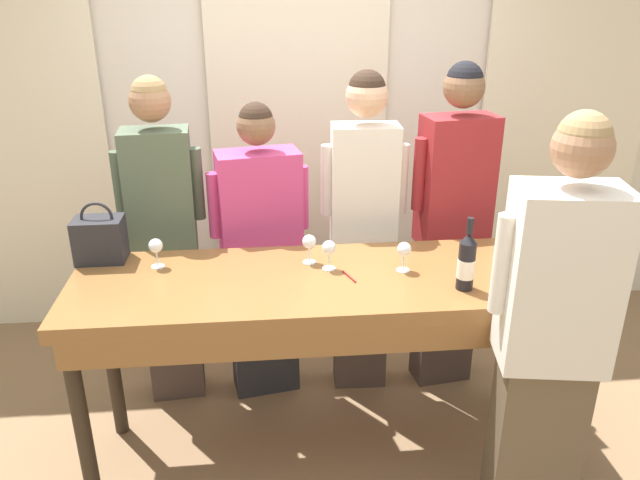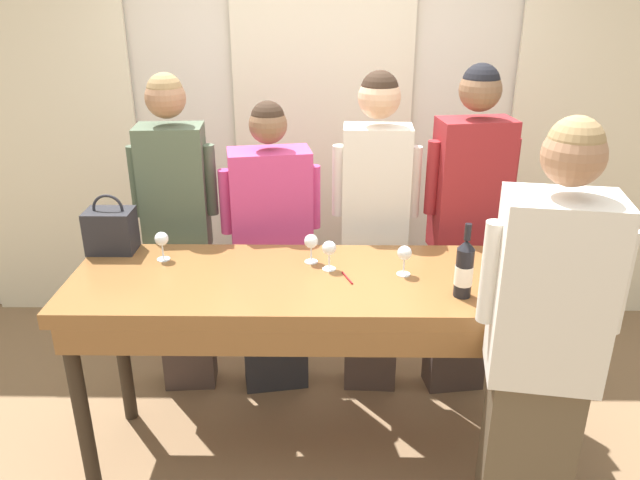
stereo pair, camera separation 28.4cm
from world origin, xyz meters
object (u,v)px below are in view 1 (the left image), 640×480
object	(u,v)px
guest_striped_shirt	(452,226)
guest_pink_top	(261,254)
wine_bottle	(466,262)
wine_glass_front_mid	(329,249)
wine_glass_center_left	(404,250)
host_pouring	(549,345)
wine_glass_front_right	(156,247)
guest_cream_sweater	(363,229)
tasting_bar	(322,299)
wine_glass_center_right	(519,227)
guest_olive_jacket	(165,240)
wine_glass_front_left	(522,276)
handbag	(100,239)
wine_glass_center_mid	(309,243)

from	to	relation	value
guest_striped_shirt	guest_pink_top	bearing A→B (deg)	180.00
wine_bottle	guest_striped_shirt	bearing A→B (deg)	76.89
wine_glass_front_mid	wine_glass_center_left	xyz separation A→B (m)	(0.34, -0.05, -0.00)
host_pouring	wine_glass_front_mid	bearing A→B (deg)	141.44
wine_glass_front_right	guest_cream_sweater	bearing A→B (deg)	23.14
wine_bottle	guest_striped_shirt	size ratio (longest dim) A/B	0.17
tasting_bar	wine_bottle	distance (m)	0.67
guest_pink_top	wine_bottle	bearing A→B (deg)	-42.20
wine_glass_center_right	guest_olive_jacket	world-z (taller)	guest_olive_jacket
guest_pink_top	wine_glass_front_left	bearing A→B (deg)	-39.86
wine_glass_front_right	guest_olive_jacket	size ratio (longest dim) A/B	0.08
guest_cream_sweater	host_pouring	xyz separation A→B (m)	(0.54, -1.18, -0.03)
wine_glass_front_right	guest_cream_sweater	world-z (taller)	guest_cream_sweater
guest_olive_jacket	host_pouring	size ratio (longest dim) A/B	0.98
handbag	wine_glass_center_left	distance (m)	1.44
wine_glass_front_left	host_pouring	xyz separation A→B (m)	(0.02, -0.27, -0.16)
guest_olive_jacket	host_pouring	world-z (taller)	host_pouring
wine_glass_center_right	guest_pink_top	xyz separation A→B (m)	(-1.29, 0.37, -0.26)
wine_glass_center_right	guest_cream_sweater	bearing A→B (deg)	153.24
guest_striped_shirt	host_pouring	xyz separation A→B (m)	(0.04, -1.18, -0.03)
wine_glass_front_left	guest_olive_jacket	world-z (taller)	guest_olive_jacket
wine_bottle	host_pouring	world-z (taller)	host_pouring
handbag	guest_cream_sweater	world-z (taller)	guest_cream_sweater
tasting_bar	guest_pink_top	distance (m)	0.70
wine_glass_front_mid	guest_pink_top	xyz separation A→B (m)	(-0.32, 0.55, -0.26)
wine_glass_front_mid	guest_olive_jacket	world-z (taller)	guest_olive_jacket
handbag	wine_glass_center_left	size ratio (longest dim) A/B	2.08
wine_glass_center_mid	guest_striped_shirt	distance (m)	0.97
wine_bottle	wine_glass_front_right	xyz separation A→B (m)	(-1.36, 0.35, -0.02)
wine_glass_front_left	guest_striped_shirt	size ratio (longest dim) A/B	0.07
wine_glass_center_left	guest_striped_shirt	xyz separation A→B (m)	(0.41, 0.60, -0.13)
guest_olive_jacket	guest_pink_top	size ratio (longest dim) A/B	1.08
tasting_bar	guest_pink_top	size ratio (longest dim) A/B	1.33
host_pouring	wine_bottle	bearing A→B (deg)	120.89
handbag	wine_glass_center_mid	bearing A→B (deg)	-7.16
wine_glass_front_mid	guest_striped_shirt	bearing A→B (deg)	35.98
wine_glass_center_left	guest_pink_top	distance (m)	0.92
wine_glass_front_left	host_pouring	size ratio (longest dim) A/B	0.08
wine_glass_center_left	guest_pink_top	bearing A→B (deg)	137.64
wine_bottle	guest_striped_shirt	world-z (taller)	guest_striped_shirt
wine_bottle	host_pouring	distance (m)	0.48
guest_striped_shirt	host_pouring	bearing A→B (deg)	-88.02
wine_bottle	guest_olive_jacket	distance (m)	1.62
handbag	wine_glass_front_right	world-z (taller)	handbag
wine_glass_center_mid	guest_olive_jacket	distance (m)	0.89
guest_olive_jacket	wine_glass_center_right	bearing A→B (deg)	-11.45
guest_striped_shirt	host_pouring	distance (m)	1.18
guest_pink_top	guest_olive_jacket	bearing A→B (deg)	-180.00
host_pouring	guest_pink_top	bearing A→B (deg)	133.24
tasting_bar	wine_glass_front_right	distance (m)	0.81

